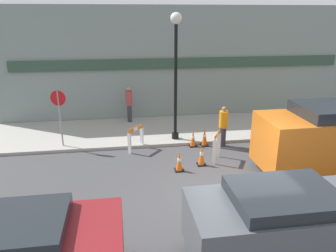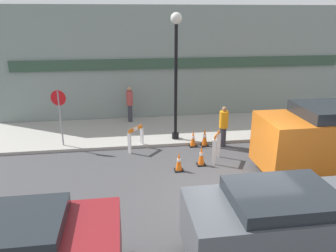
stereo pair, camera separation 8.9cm
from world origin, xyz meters
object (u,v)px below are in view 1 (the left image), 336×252
streetlamp_post (176,61)px  parked_car_1 (281,222)px  person_pedestrian (129,103)px  person_worker (223,125)px  stop_sign (59,109)px

streetlamp_post → parked_car_1: size_ratio=1.30×
person_pedestrian → parked_car_1: bearing=87.6°
streetlamp_post → person_worker: size_ratio=3.03×
person_worker → person_pedestrian: person_pedestrian is taller
stop_sign → parked_car_1: stop_sign is taller
person_pedestrian → person_worker: bearing=118.7°
person_pedestrian → stop_sign: bearing=26.1°
streetlamp_post → person_pedestrian: size_ratio=2.92×
streetlamp_post → stop_sign: streetlamp_post is taller
stop_sign → person_worker: stop_sign is taller
streetlamp_post → person_pedestrian: bearing=125.0°
stop_sign → person_pedestrian: stop_sign is taller
person_pedestrian → parked_car_1: 10.26m
stop_sign → streetlamp_post: bearing=-165.2°
streetlamp_post → person_pedestrian: streetlamp_post is taller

